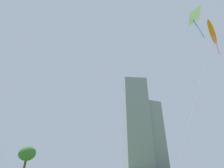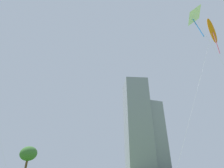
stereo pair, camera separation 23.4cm
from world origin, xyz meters
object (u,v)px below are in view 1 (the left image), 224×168
(kite_flying_0, at_px, (212,32))
(kite_flying_4, at_px, (195,18))
(park_tree_0, at_px, (27,154))
(distant_highrise_1, at_px, (146,135))
(distant_highrise_0, at_px, (136,122))

(kite_flying_0, distance_m, kite_flying_4, 4.70)
(park_tree_0, xyz_separation_m, distant_highrise_1, (62.73, 99.31, 22.64))
(kite_flying_0, xyz_separation_m, park_tree_0, (-31.63, 28.36, -14.77))
(kite_flying_4, relative_size, park_tree_0, 2.99)
(park_tree_0, bearing_deg, kite_flying_4, -48.06)
(park_tree_0, bearing_deg, distant_highrise_0, 61.09)
(kite_flying_0, height_order, park_tree_0, kite_flying_0)
(kite_flying_4, xyz_separation_m, distant_highrise_0, (25.19, 126.15, 18.24))
(kite_flying_0, height_order, distant_highrise_1, distant_highrise_1)
(distant_highrise_0, bearing_deg, kite_flying_4, -99.25)
(kite_flying_0, height_order, kite_flying_4, kite_flying_0)
(kite_flying_0, relative_size, kite_flying_4, 1.02)
(kite_flying_4, height_order, park_tree_0, kite_flying_4)
(kite_flying_0, relative_size, distant_highrise_0, 0.28)
(park_tree_0, relative_size, distant_highrise_0, 0.09)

